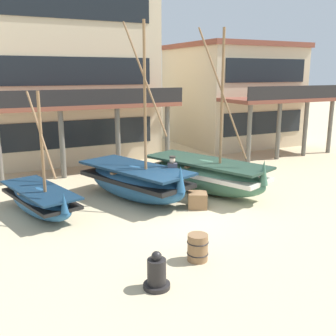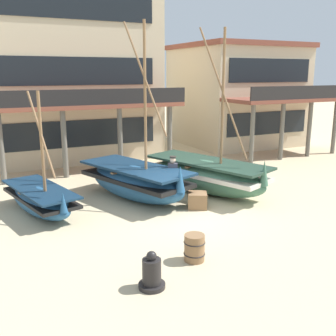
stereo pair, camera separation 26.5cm
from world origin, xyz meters
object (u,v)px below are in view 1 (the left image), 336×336
fisherman_by_hull (172,179)px  cargo_crate (197,200)px  harbor_building_annex (232,94)px  fishing_boat_far_right (136,181)px  wooden_barrel (198,248)px  fishing_boat_near_left (40,200)px  harbor_building_main (64,72)px  fishing_boat_centre_large (206,175)px  capstan_winch (157,274)px

fisherman_by_hull → cargo_crate: bearing=-71.5°
harbor_building_annex → fisherman_by_hull: bearing=-135.0°
fishing_boat_far_right → harbor_building_annex: (10.75, 8.85, 2.55)m
wooden_barrel → fishing_boat_near_left: bearing=118.9°
harbor_building_main → fishing_boat_centre_large: bearing=-71.3°
wooden_barrel → harbor_building_annex: 18.42m
harbor_building_main → harbor_building_annex: 11.23m
fishing_boat_far_right → cargo_crate: size_ratio=9.70×
fishing_boat_centre_large → fishing_boat_far_right: 2.88m
cargo_crate → harbor_building_main: (-1.95, 10.97, 4.46)m
fisherman_by_hull → cargo_crate: size_ratio=2.55×
harbor_building_main → fishing_boat_near_left: bearing=-108.8°
fishing_boat_near_left → cargo_crate: fishing_boat_near_left is taller
fishing_boat_centre_large → capstan_winch: size_ratio=7.23×
fisherman_by_hull → harbor_building_annex: bearing=45.0°
harbor_building_annex → fishing_boat_far_right: bearing=-140.6°
cargo_crate → harbor_building_main: harbor_building_main is taller
capstan_winch → cargo_crate: capstan_winch is taller
fisherman_by_hull → fishing_boat_near_left: bearing=171.7°
wooden_barrel → cargo_crate: size_ratio=1.06×
harbor_building_main → cargo_crate: bearing=-79.9°
fishing_boat_near_left → fishing_boat_far_right: size_ratio=0.64×
cargo_crate → fishing_boat_centre_large: bearing=48.3°
cargo_crate → harbor_building_annex: bearing=49.5°
fisherman_by_hull → harbor_building_main: bearing=99.1°
fishing_boat_near_left → harbor_building_main: 10.53m
fishing_boat_far_right → harbor_building_annex: harbor_building_annex is taller
harbor_building_annex → fishing_boat_centre_large: bearing=-130.3°
fisherman_by_hull → harbor_building_main: size_ratio=0.17×
cargo_crate → harbor_building_main: bearing=100.1°
fisherman_by_hull → cargo_crate: 1.35m
fisherman_by_hull → harbor_building_main: (-1.56, 9.80, 3.91)m
fisherman_by_hull → capstan_winch: (-3.23, -5.39, -0.49)m
fisherman_by_hull → harbor_building_annex: (9.57, 9.58, 2.42)m
capstan_winch → harbor_building_main: harbor_building_main is taller
harbor_building_annex → cargo_crate: bearing=-130.5°
fishing_boat_far_right → capstan_winch: size_ratio=7.34×
fishing_boat_near_left → fishing_boat_centre_large: 6.35m
harbor_building_main → capstan_winch: bearing=-96.3°
capstan_winch → wooden_barrel: size_ratio=1.25×
fishing_boat_centre_large → fishing_boat_far_right: bearing=170.4°
fishing_boat_centre_large → capstan_winch: bearing=-130.9°
capstan_winch → harbor_building_annex: harbor_building_annex is taller
fishing_boat_far_right → wooden_barrel: size_ratio=9.18×
fishing_boat_centre_large → fisherman_by_hull: bearing=-171.1°
capstan_winch → harbor_building_main: bearing=83.7°
fisherman_by_hull → wooden_barrel: (-1.73, -4.67, -0.48)m
fishing_boat_centre_large → wooden_barrel: 5.99m
fishing_boat_centre_large → harbor_building_annex: 12.49m
capstan_winch → fishing_boat_far_right: bearing=71.5°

